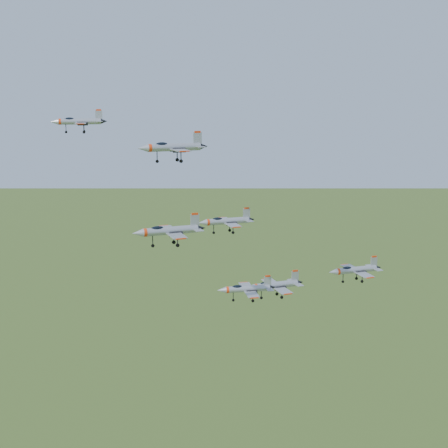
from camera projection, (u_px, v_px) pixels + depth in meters
name	position (u px, v px, depth m)	size (l,w,h in m)	color
jet_lead	(78.00, 121.00, 124.70)	(11.19, 9.47, 3.02)	#999DA4
jet_left_high	(172.00, 147.00, 116.80)	(13.78, 11.41, 3.68)	#999DA4
jet_right_high	(169.00, 231.00, 95.24)	(11.68, 9.68, 3.12)	#999DA4
jet_left_low	(226.00, 221.00, 134.38)	(12.93, 10.78, 3.46)	#999DA4
jet_right_low	(246.00, 289.00, 110.24)	(10.60, 8.99, 2.87)	#999DA4
jet_trail	(274.00, 285.00, 127.29)	(12.99, 10.78, 3.47)	#999DA4
jet_extra	(355.00, 270.00, 144.79)	(13.90, 11.57, 3.72)	#999DA4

